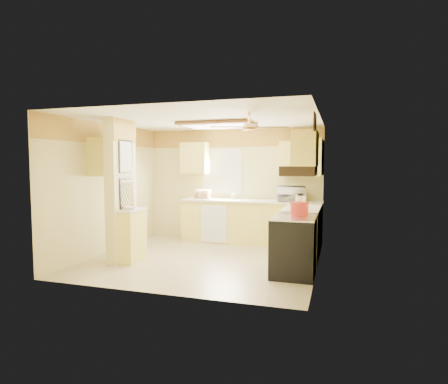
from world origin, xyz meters
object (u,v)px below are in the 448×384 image
(stove, at_px, (293,246))
(dutch_oven, at_px, (299,208))
(bowl, at_px, (130,208))
(microwave, at_px, (291,194))
(kettle, at_px, (301,201))

(stove, height_order, dutch_oven, dutch_oven)
(bowl, relative_size, dutch_oven, 0.65)
(dutch_oven, bearing_deg, microwave, 100.81)
(dutch_oven, bearing_deg, stove, -102.38)
(stove, xyz_separation_m, kettle, (0.01, 0.94, 0.60))
(microwave, bearing_deg, stove, 89.12)
(bowl, distance_m, dutch_oven, 2.86)
(stove, bearing_deg, kettle, 89.66)
(microwave, height_order, bowl, microwave)
(microwave, relative_size, dutch_oven, 1.86)
(dutch_oven, bearing_deg, kettle, 94.05)
(microwave, height_order, kettle, microwave)
(stove, bearing_deg, dutch_oven, 77.62)
(kettle, bearing_deg, bowl, -159.74)
(bowl, bearing_deg, microwave, 41.63)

